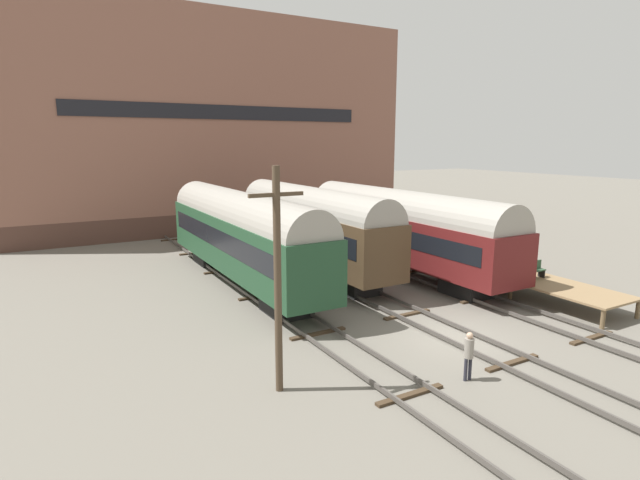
{
  "coord_description": "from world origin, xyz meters",
  "views": [
    {
      "loc": [
        -14.55,
        -14.34,
        7.99
      ],
      "look_at": [
        0.0,
        11.28,
        2.2
      ],
      "focal_mm": 28.0,
      "sensor_mm": 36.0,
      "label": 1
    }
  ],
  "objects_px": {
    "train_car_green": "(241,232)",
    "train_car_maroon": "(401,226)",
    "utility_pole": "(278,278)",
    "bench": "(533,269)",
    "person_worker": "(469,352)",
    "train_car_brown": "(311,224)"
  },
  "relations": [
    {
      "from": "train_car_green",
      "to": "train_car_maroon",
      "type": "xyz_separation_m",
      "value": [
        9.59,
        -2.31,
        -0.14
      ]
    },
    {
      "from": "train_car_green",
      "to": "person_worker",
      "type": "distance_m",
      "value": 15.29
    },
    {
      "from": "train_car_maroon",
      "to": "utility_pole",
      "type": "bearing_deg",
      "value": -142.18
    },
    {
      "from": "bench",
      "to": "utility_pole",
      "type": "xyz_separation_m",
      "value": [
        -15.86,
        -2.65,
        2.34
      ]
    },
    {
      "from": "person_worker",
      "to": "utility_pole",
      "type": "height_order",
      "value": "utility_pole"
    },
    {
      "from": "train_car_green",
      "to": "utility_pole",
      "type": "bearing_deg",
      "value": -105.52
    },
    {
      "from": "train_car_green",
      "to": "utility_pole",
      "type": "xyz_separation_m",
      "value": [
        -3.45,
        -12.43,
        0.78
      ]
    },
    {
      "from": "train_car_green",
      "to": "person_worker",
      "type": "bearing_deg",
      "value": -80.79
    },
    {
      "from": "train_car_brown",
      "to": "train_car_maroon",
      "type": "bearing_deg",
      "value": -30.44
    },
    {
      "from": "train_car_green",
      "to": "person_worker",
      "type": "height_order",
      "value": "train_car_green"
    },
    {
      "from": "utility_pole",
      "to": "person_worker",
      "type": "bearing_deg",
      "value": -23.3
    },
    {
      "from": "train_car_maroon",
      "to": "bench",
      "type": "distance_m",
      "value": 8.11
    },
    {
      "from": "train_car_green",
      "to": "bench",
      "type": "relative_size",
      "value": 12.68
    },
    {
      "from": "train_car_brown",
      "to": "train_car_green",
      "type": "bearing_deg",
      "value": -173.9
    },
    {
      "from": "train_car_maroon",
      "to": "bench",
      "type": "bearing_deg",
      "value": -69.4
    },
    {
      "from": "person_worker",
      "to": "train_car_brown",
      "type": "bearing_deg",
      "value": 81.3
    },
    {
      "from": "bench",
      "to": "person_worker",
      "type": "bearing_deg",
      "value": -152.52
    },
    {
      "from": "bench",
      "to": "train_car_green",
      "type": "bearing_deg",
      "value": 141.74
    },
    {
      "from": "train_car_maroon",
      "to": "utility_pole",
      "type": "distance_m",
      "value": 16.54
    },
    {
      "from": "train_car_maroon",
      "to": "train_car_brown",
      "type": "bearing_deg",
      "value": 149.56
    },
    {
      "from": "train_car_maroon",
      "to": "bench",
      "type": "height_order",
      "value": "train_car_maroon"
    },
    {
      "from": "train_car_green",
      "to": "train_car_maroon",
      "type": "relative_size",
      "value": 1.03
    }
  ]
}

